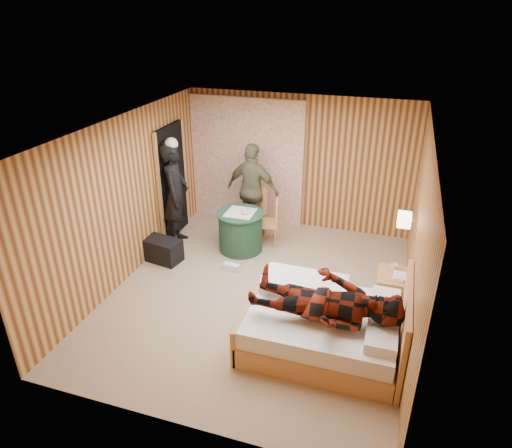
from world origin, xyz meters
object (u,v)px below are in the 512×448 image
(wall_lamp, at_px, (405,220))
(chair_near, at_px, (271,219))
(round_table, at_px, (241,231))
(man_on_bed, at_px, (326,293))
(chair_far, at_px, (254,207))
(duffel_bag, at_px, (161,250))
(man_at_table, at_px, (253,190))
(woman_standing, at_px, (176,195))
(nightstand, at_px, (391,290))
(bed, at_px, (324,325))

(wall_lamp, relative_size, chair_near, 0.31)
(round_table, distance_m, man_on_bed, 2.95)
(chair_far, bearing_deg, duffel_bag, -106.72)
(man_at_table, bearing_deg, man_on_bed, 130.82)
(round_table, relative_size, woman_standing, 0.43)
(round_table, bearing_deg, man_on_bed, -50.41)
(wall_lamp, bearing_deg, duffel_bag, -179.85)
(wall_lamp, relative_size, woman_standing, 0.14)
(wall_lamp, distance_m, chair_near, 2.56)
(chair_far, bearing_deg, man_at_table, 155.07)
(nightstand, bearing_deg, wall_lamp, 78.04)
(wall_lamp, height_order, chair_near, wall_lamp)
(chair_near, relative_size, duffel_bag, 1.25)
(round_table, relative_size, man_at_table, 0.47)
(man_on_bed, bearing_deg, duffel_bag, 153.71)
(wall_lamp, xyz_separation_m, man_on_bed, (-0.77, -1.49, -0.36))
(woman_standing, bearing_deg, chair_near, -90.69)
(chair_near, height_order, man_on_bed, man_on_bed)
(bed, bearing_deg, chair_near, 120.27)
(chair_near, bearing_deg, round_table, -65.37)
(round_table, height_order, woman_standing, woman_standing)
(bed, xyz_separation_m, round_table, (-1.82, 2.00, 0.07))
(bed, xyz_separation_m, chair_near, (-1.37, 2.35, 0.20))
(wall_lamp, relative_size, duffel_bag, 0.38)
(bed, relative_size, man_at_table, 1.12)
(bed, height_order, man_at_table, man_at_table)
(bed, bearing_deg, woman_standing, 147.26)
(duffel_bag, bearing_deg, woman_standing, 100.09)
(wall_lamp, distance_m, man_on_bed, 1.72)
(man_at_table, bearing_deg, wall_lamp, 160.02)
(nightstand, distance_m, man_at_table, 3.10)
(wall_lamp, bearing_deg, man_on_bed, -117.40)
(nightstand, relative_size, round_table, 0.70)
(chair_near, bearing_deg, chair_far, -137.90)
(bed, distance_m, chair_near, 2.73)
(chair_near, xyz_separation_m, man_at_table, (-0.45, 0.33, 0.37))
(bed, xyz_separation_m, man_on_bed, (0.02, -0.23, 0.64))
(nightstand, xyz_separation_m, chair_far, (-2.54, 1.58, 0.26))
(chair_near, xyz_separation_m, man_on_bed, (1.39, -2.58, 0.44))
(chair_far, height_order, chair_near, chair_far)
(wall_lamp, distance_m, duffel_bag, 3.93)
(round_table, xyz_separation_m, woman_standing, (-1.15, -0.09, 0.57))
(man_at_table, xyz_separation_m, man_on_bed, (1.85, -2.91, 0.07))
(duffel_bag, distance_m, woman_standing, 0.99)
(chair_near, xyz_separation_m, woman_standing, (-1.61, -0.44, 0.44))
(round_table, xyz_separation_m, man_on_bed, (1.85, -2.23, 0.58))
(nightstand, height_order, round_table, round_table)
(bed, relative_size, nightstand, 3.43)
(nightstand, distance_m, round_table, 2.74)
(bed, xyz_separation_m, duffel_bag, (-2.98, 1.26, -0.10))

